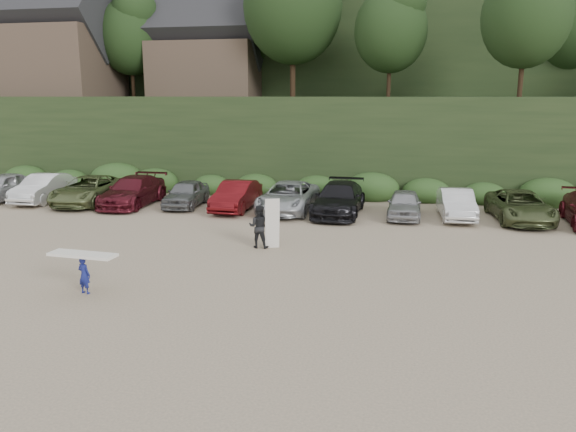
# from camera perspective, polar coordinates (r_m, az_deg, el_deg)

# --- Properties ---
(ground) EXTENTS (120.00, 120.00, 0.00)m
(ground) POSITION_cam_1_polar(r_m,az_deg,el_deg) (20.00, 2.24, -5.60)
(ground) COLOR tan
(ground) RESTS_ON ground
(hillside_backdrop) EXTENTS (90.00, 41.50, 28.00)m
(hillside_backdrop) POSITION_cam_1_polar(r_m,az_deg,el_deg) (55.06, 8.43, 17.39)
(hillside_backdrop) COLOR black
(hillside_backdrop) RESTS_ON ground
(parked_cars) EXTENTS (34.20, 5.97, 1.65)m
(parked_cars) POSITION_cam_1_polar(r_m,az_deg,el_deg) (30.15, -3.04, 2.00)
(parked_cars) COLOR #B1B1B6
(parked_cars) RESTS_ON ground
(child_surfer) EXTENTS (2.22, 0.77, 1.31)m
(child_surfer) POSITION_cam_1_polar(r_m,az_deg,el_deg) (18.65, -20.06, -4.81)
(child_surfer) COLOR navy
(child_surfer) RESTS_ON ground
(adult_surfer) EXTENTS (1.31, 0.67, 2.07)m
(adult_surfer) POSITION_cam_1_polar(r_m,az_deg,el_deg) (22.79, -2.85, -1.05)
(adult_surfer) COLOR black
(adult_surfer) RESTS_ON ground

